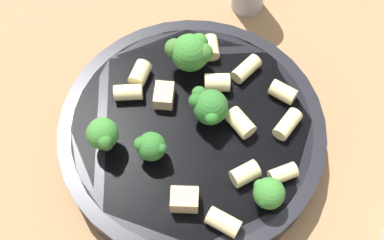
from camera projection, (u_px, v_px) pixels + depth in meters
ground_plane at (192, 142)px, 0.46m from camera, size 2.00×2.00×0.00m
pasta_bowl at (192, 132)px, 0.44m from camera, size 0.24×0.24×0.03m
broccoli_floret_0 at (268, 193)px, 0.38m from camera, size 0.03×0.03×0.03m
broccoli_floret_1 at (209, 107)px, 0.42m from camera, size 0.03×0.03×0.04m
broccoli_floret_2 at (191, 52)px, 0.44m from camera, size 0.04×0.04×0.04m
broccoli_floret_3 at (150, 147)px, 0.40m from camera, size 0.03×0.02×0.03m
broccoli_floret_4 at (103, 135)px, 0.40m from camera, size 0.03×0.03×0.04m
rigatoni_0 at (223, 222)px, 0.38m from camera, size 0.03×0.02×0.01m
rigatoni_1 at (246, 69)px, 0.45m from camera, size 0.02×0.03×0.01m
rigatoni_2 at (283, 92)px, 0.44m from camera, size 0.03×0.02×0.01m
rigatoni_3 at (245, 174)px, 0.40m from camera, size 0.03×0.03×0.02m
rigatoni_4 at (140, 73)px, 0.45m from camera, size 0.02×0.02×0.02m
rigatoni_5 at (128, 92)px, 0.44m from camera, size 0.03×0.02×0.01m
rigatoni_6 at (240, 123)px, 0.42m from camera, size 0.03×0.03×0.02m
rigatoni_7 at (283, 174)px, 0.40m from camera, size 0.03×0.03×0.01m
rigatoni_8 at (217, 83)px, 0.44m from camera, size 0.03×0.02×0.02m
rigatoni_9 at (211, 47)px, 0.46m from camera, size 0.02×0.03×0.01m
rigatoni_10 at (287, 124)px, 0.42m from camera, size 0.02×0.03×0.01m
chicken_chunk_0 at (184, 200)px, 0.39m from camera, size 0.03×0.02×0.02m
chicken_chunk_1 at (164, 95)px, 0.44m from camera, size 0.02×0.03×0.01m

